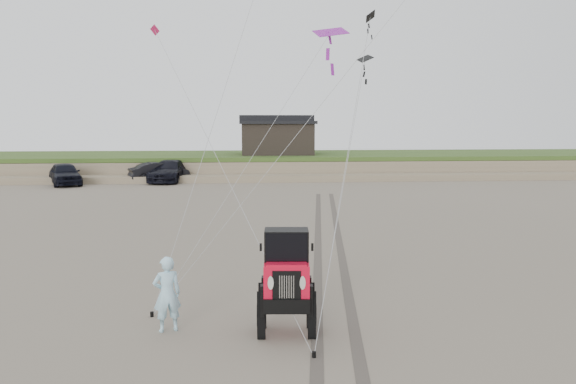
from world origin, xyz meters
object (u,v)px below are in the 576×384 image
object	(u,v)px
truck_a	(65,174)
truck_c	(169,171)
jeep	(287,293)
man	(167,294)
cabin	(277,137)
truck_b	(159,172)

from	to	relation	value
truck_a	truck_c	size ratio (longest dim) A/B	0.85
truck_a	jeep	distance (m)	32.71
jeep	man	xyz separation A→B (m)	(-2.50, 0.37, -0.07)
cabin	truck_a	bearing A→B (deg)	-154.57
truck_a	man	size ratio (longest dim) A/B	2.89
truck_b	truck_c	bearing A→B (deg)	-119.02
truck_c	jeep	xyz separation A→B (m)	(6.28, -31.46, 0.07)
truck_c	jeep	size ratio (longest dim) A/B	1.18
truck_b	truck_c	world-z (taller)	truck_c
truck_c	man	xyz separation A→B (m)	(3.78, -31.09, 0.01)
cabin	truck_a	distance (m)	17.50
truck_b	jeep	distance (m)	32.31
truck_a	jeep	xyz separation A→B (m)	(13.44, -29.82, 0.08)
truck_b	cabin	bearing A→B (deg)	-81.21
cabin	truck_c	bearing A→B (deg)	-145.66
truck_b	truck_c	distance (m)	0.75
cabin	truck_b	distance (m)	11.15
truck_b	jeep	xyz separation A→B (m)	(7.03, -31.54, 0.14)
truck_c	man	bearing A→B (deg)	-74.79
truck_a	cabin	bearing A→B (deg)	1.90
cabin	man	size ratio (longest dim) A/B	3.94
truck_a	man	world-z (taller)	man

